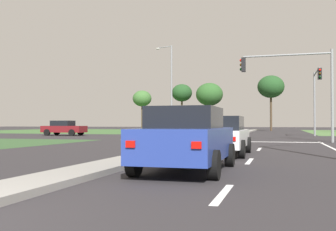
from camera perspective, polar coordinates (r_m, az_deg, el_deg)
name	(u,v)px	position (r m, az deg, el deg)	size (l,w,h in m)	color
ground_plane	(225,138)	(33.48, 8.33, -3.20)	(200.00, 200.00, 0.00)	#282628
grass_verge_far_left	(88,131)	(64.98, -11.50, -2.19)	(35.00, 35.00, 0.01)	#385B2D
median_island_near	(158,153)	(14.88, -1.46, -5.50)	(1.20, 22.00, 0.14)	gray
median_island_far	(248,131)	(58.34, 11.58, -2.24)	(1.20, 36.00, 0.14)	gray
lane_dash_near	(223,194)	(6.83, 7.96, -11.19)	(0.14, 2.00, 0.01)	silver
lane_dash_second	(250,161)	(12.75, 11.73, -6.50)	(0.14, 2.00, 0.01)	silver
lane_dash_third	(259,149)	(18.72, 13.09, -4.78)	(0.14, 2.00, 0.01)	silver
stop_bar_near	(270,142)	(26.20, 14.56, -3.73)	(6.40, 0.50, 0.01)	silver
crosswalk_bar_near	(132,139)	(30.01, -5.25, -3.43)	(0.70, 2.80, 0.01)	silver
crosswalk_bar_second	(146,139)	(29.62, -3.17, -3.46)	(0.70, 2.80, 0.01)	silver
crosswalk_bar_third	(161,139)	(29.26, -1.04, -3.49)	(0.70, 2.80, 0.01)	silver
crosswalk_bar_fourth	(176,140)	(28.95, 1.14, -3.52)	(0.70, 2.80, 0.01)	silver
crosswalk_bar_fifth	(191,140)	(28.68, 3.37, -3.54)	(0.70, 2.80, 0.01)	silver
crosswalk_bar_sixth	(207,140)	(28.45, 5.64, -3.56)	(0.70, 2.80, 0.01)	silver
car_black_near	(234,126)	(60.87, 9.52, -1.50)	(2.02, 4.42, 1.61)	black
car_blue_second	(187,139)	(9.85, 2.74, -3.38)	(2.02, 4.27, 1.60)	navy
car_maroon_fourth	(64,128)	(40.13, -14.87, -1.75)	(4.26, 1.98, 1.48)	maroon
car_white_fifth	(221,135)	(15.08, 7.70, -2.83)	(2.00, 4.26, 1.47)	silver
car_beige_sixth	(224,127)	(50.09, 8.13, -1.59)	(1.95, 4.59, 1.59)	#BCAD8E
traffic_signal_near_right	(297,78)	(26.74, 18.17, 5.17)	(5.85, 0.32, 5.90)	gray
traffic_signal_far_right	(316,90)	(38.03, 20.70, 3.47)	(0.32, 5.61, 6.07)	gray
street_lamp_third	(170,85)	(47.87, 0.34, 4.47)	(2.28, 0.75, 10.68)	gray
pedestrian_at_median	(240,124)	(46.32, 10.38, -1.20)	(0.34, 0.34, 1.67)	#9E8966
treeline_near	(142,99)	(70.67, -3.78, 2.45)	(3.37, 3.37, 7.12)	#423323
treeline_second	(182,93)	(70.32, 2.02, 3.26)	(3.64, 3.64, 8.22)	#423323
treeline_third	(209,94)	(66.59, 6.02, 3.05)	(4.53, 4.53, 8.02)	#423323
treeline_fourth	(271,87)	(65.81, 14.68, 4.03)	(4.27, 4.27, 8.96)	#423323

